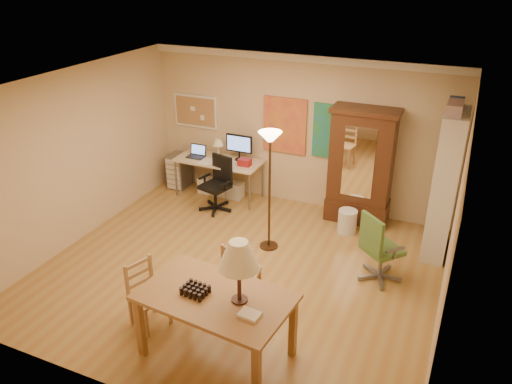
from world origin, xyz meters
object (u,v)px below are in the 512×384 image
at_px(office_chair_black, 217,196).
at_px(office_chair_green, 379,262).
at_px(computer_desk, 221,174).
at_px(bookshelf, 445,186).
at_px(dining_table, 224,285).
at_px(armoire, 360,174).

relative_size(office_chair_black, office_chair_green, 0.96).
bearing_deg(computer_desk, office_chair_black, -71.83).
relative_size(computer_desk, office_chair_green, 1.57).
distance_m(office_chair_green, bookshelf, 1.53).
bearing_deg(office_chair_green, office_chair_black, 161.94).
height_order(dining_table, office_chair_black, dining_table).
bearing_deg(office_chair_black, office_chair_green, -18.06).
xyz_separation_m(office_chair_green, armoire, (-0.69, 1.63, 0.59)).
bearing_deg(armoire, bookshelf, -21.32).
xyz_separation_m(office_chair_black, bookshelf, (3.75, 0.10, 0.85)).
bearing_deg(armoire, dining_table, -98.77).
height_order(dining_table, armoire, armoire).
xyz_separation_m(computer_desk, office_chair_green, (3.27, -1.55, -0.17)).
bearing_deg(office_chair_black, armoire, 14.56).
distance_m(dining_table, armoire, 3.90).
relative_size(dining_table, armoire, 0.88).
height_order(office_chair_green, bookshelf, bookshelf).
bearing_deg(office_chair_black, bookshelf, 1.48).
height_order(armoire, bookshelf, bookshelf).
xyz_separation_m(dining_table, armoire, (0.59, 3.85, -0.12)).
bearing_deg(computer_desk, armoire, 1.82).
bearing_deg(bookshelf, computer_desk, 173.54).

